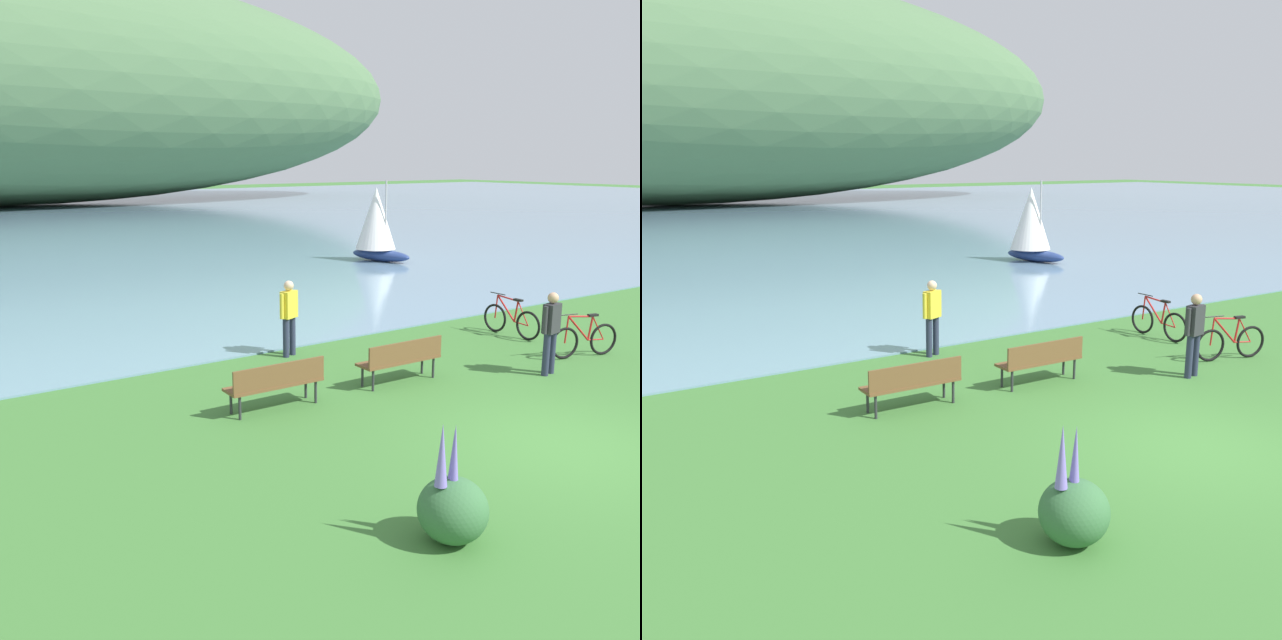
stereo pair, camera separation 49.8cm
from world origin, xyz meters
TOP-DOWN VIEW (x-y plane):
  - ground_plane at (0.00, 0.00)m, footprint 200.00×200.00m
  - park_bench_near_camera at (-0.09, 3.79)m, footprint 1.81×0.51m
  - park_bench_further_along at (-2.89, 3.89)m, footprint 1.81×0.52m
  - bicycle_leaning_near_bench at (4.50, 2.91)m, footprint 1.73×0.51m
  - bicycle_beside_path at (4.66, 5.11)m, footprint 0.10×1.77m
  - person_at_shoreline at (-0.86, 6.69)m, footprint 0.58×0.34m
  - person_on_the_grass at (2.78, 2.51)m, footprint 0.60×0.28m
  - echium_bush_closest_to_camera at (-3.48, -1.00)m, footprint 0.82×0.82m
  - sailboat_mid_bay at (10.08, 17.12)m, footprint 2.11×3.00m

SIDE VIEW (x-z plane):
  - ground_plane at x=0.00m, z-range 0.00..0.00m
  - bicycle_leaning_near_bench at x=4.50m, z-range -0.11..0.90m
  - bicycle_beside_path at x=4.66m, z-range -0.11..0.90m
  - echium_bush_closest_to_camera at x=-3.48m, z-range -0.31..1.17m
  - park_bench_near_camera at x=-0.09m, z-range 0.08..0.96m
  - park_bench_further_along at x=-2.89m, z-range 0.08..0.96m
  - person_at_shoreline at x=-0.86m, z-range 0.12..1.83m
  - person_on_the_grass at x=2.78m, z-range 0.12..1.83m
  - sailboat_mid_bay at x=10.08m, z-range -0.06..3.33m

